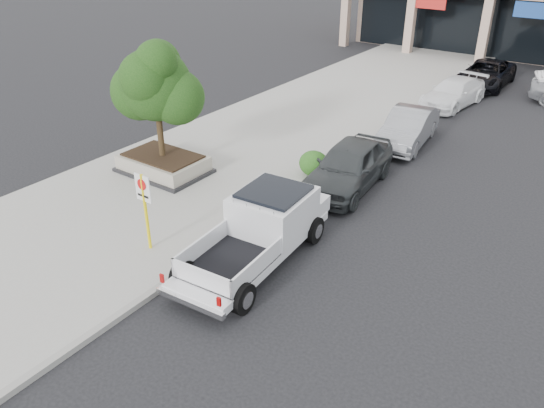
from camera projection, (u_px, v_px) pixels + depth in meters
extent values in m
plane|color=black|center=(254.00, 274.00, 14.24)|extent=(120.00, 120.00, 0.00)
cube|color=gray|center=(235.00, 154.00, 21.31)|extent=(8.00, 52.00, 0.15)
cube|color=gray|center=(319.00, 179.00, 19.30)|extent=(0.20, 52.00, 0.15)
cube|color=tan|center=(346.00, 16.00, 38.76)|extent=(0.55, 0.55, 4.20)
cube|color=black|center=(164.00, 170.00, 19.62)|extent=(3.20, 2.20, 0.12)
cube|color=#A59D8A|center=(163.00, 162.00, 19.47)|extent=(3.00, 2.00, 0.50)
cube|color=black|center=(163.00, 155.00, 19.34)|extent=(2.70, 1.70, 0.06)
cylinder|color=#312313|center=(160.00, 126.00, 18.80)|extent=(0.22, 0.22, 2.20)
sphere|color=#12330E|center=(155.00, 84.00, 18.09)|extent=(2.50, 2.50, 2.50)
sphere|color=#12330E|center=(177.00, 97.00, 18.14)|extent=(1.90, 1.90, 1.90)
sphere|color=#12330E|center=(158.00, 63.00, 18.31)|extent=(1.60, 1.60, 1.60)
cylinder|color=yellow|center=(146.00, 213.00, 14.57)|extent=(0.09, 0.09, 2.30)
cube|color=white|center=(143.00, 188.00, 14.21)|extent=(0.55, 0.03, 0.78)
cylinder|color=red|center=(141.00, 185.00, 14.13)|extent=(0.32, 0.02, 0.32)
ellipsoid|color=#224B15|center=(314.00, 163.00, 19.15)|extent=(1.10, 0.99, 0.93)
imported|color=#323638|center=(349.00, 166.00, 18.49)|extent=(2.33, 4.95, 1.64)
imported|color=gray|center=(408.00, 128.00, 22.08)|extent=(2.04, 4.62, 1.48)
imported|color=white|center=(453.00, 93.00, 26.76)|extent=(2.47, 4.79, 1.33)
imported|color=black|center=(486.00, 74.00, 29.81)|extent=(2.42, 5.13, 1.42)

